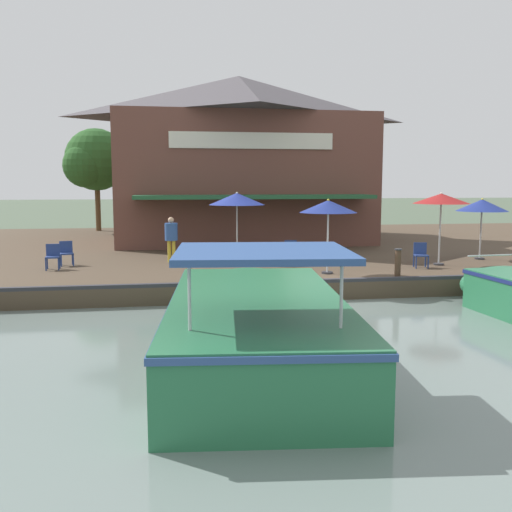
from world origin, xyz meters
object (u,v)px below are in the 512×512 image
object	(u,v)px
mooring_post	(398,264)
patio_umbrella_by_entrance	(482,205)
patio_umbrella_far_corner	(441,199)
waterfront_restaurant	(239,157)
tree_upstream_bank	(94,161)
patio_umbrella_back_row	(328,207)
person_near_entrance	(171,234)
cafe_chair_under_first_umbrella	(421,254)
cafe_chair_mid_patio	(66,252)
motorboat_fourth_along	(254,317)
cafe_chair_facing_river	(53,255)
cafe_chair_far_corner_seat	(291,251)
patio_umbrella_mid_patio_right	(237,199)

from	to	relation	value
mooring_post	patio_umbrella_by_entrance	bearing A→B (deg)	127.69
patio_umbrella_by_entrance	mooring_post	size ratio (longest dim) A/B	2.51
patio_umbrella_by_entrance	patio_umbrella_far_corner	distance (m)	2.57
waterfront_restaurant	patio_umbrella_by_entrance	distance (m)	12.62
patio_umbrella_by_entrance	tree_upstream_bank	size ratio (longest dim) A/B	0.38
patio_umbrella_back_row	patio_umbrella_by_entrance	bearing A→B (deg)	110.13
person_near_entrance	cafe_chair_under_first_umbrella	bearing A→B (deg)	72.37
patio_umbrella_by_entrance	cafe_chair_mid_patio	xyz separation A→B (m)	(-0.76, -15.26, -1.57)
patio_umbrella_back_row	person_near_entrance	world-z (taller)	patio_umbrella_back_row
patio_umbrella_back_row	motorboat_fourth_along	world-z (taller)	patio_umbrella_back_row
cafe_chair_facing_river	mooring_post	xyz separation A→B (m)	(3.61, 10.67, -0.01)
cafe_chair_far_corner_seat	cafe_chair_facing_river	distance (m)	8.15
waterfront_restaurant	patio_umbrella_back_row	xyz separation A→B (m)	(11.97, 1.31, -2.06)
cafe_chair_mid_patio	motorboat_fourth_along	xyz separation A→B (m)	(9.49, 5.22, -0.30)
cafe_chair_mid_patio	waterfront_restaurant	bearing A→B (deg)	140.39
patio_umbrella_back_row	patio_umbrella_far_corner	size ratio (longest dim) A/B	0.93
cafe_chair_facing_river	mooring_post	world-z (taller)	mooring_post
patio_umbrella_by_entrance	person_near_entrance	size ratio (longest dim) A/B	1.40
patio_umbrella_mid_patio_right	motorboat_fourth_along	bearing A→B (deg)	-5.09
motorboat_fourth_along	mooring_post	bearing A→B (deg)	133.95
patio_umbrella_mid_patio_right	tree_upstream_bank	xyz separation A→B (m)	(-14.16, -6.86, 1.89)
patio_umbrella_mid_patio_right	cafe_chair_facing_river	distance (m)	6.86
cafe_chair_far_corner_seat	mooring_post	size ratio (longest dim) A/B	0.92
patio_umbrella_by_entrance	cafe_chair_facing_river	world-z (taller)	patio_umbrella_by_entrance
patio_umbrella_far_corner	tree_upstream_bank	size ratio (longest dim) A/B	0.42
cafe_chair_facing_river	cafe_chair_under_first_umbrella	xyz separation A→B (m)	(1.50, 12.38, 0.00)
waterfront_restaurant	cafe_chair_far_corner_seat	world-z (taller)	waterfront_restaurant
patio_umbrella_by_entrance	motorboat_fourth_along	distance (m)	13.44
patio_umbrella_mid_patio_right	cafe_chair_under_first_umbrella	distance (m)	6.95
cafe_chair_far_corner_seat	cafe_chair_mid_patio	world-z (taller)	same
motorboat_fourth_along	mooring_post	size ratio (longest dim) A/B	9.48
cafe_chair_far_corner_seat	waterfront_restaurant	bearing A→B (deg)	-176.37
patio_umbrella_by_entrance	motorboat_fourth_along	xyz separation A→B (m)	(8.74, -10.03, -1.87)
cafe_chair_mid_patio	motorboat_fourth_along	world-z (taller)	motorboat_fourth_along
waterfront_restaurant	patio_umbrella_far_corner	world-z (taller)	waterfront_restaurant
patio_umbrella_by_entrance	patio_umbrella_mid_patio_right	world-z (taller)	patio_umbrella_mid_patio_right
patio_umbrella_by_entrance	person_near_entrance	world-z (taller)	patio_umbrella_by_entrance
waterfront_restaurant	tree_upstream_bank	distance (m)	10.03
cafe_chair_under_first_umbrella	motorboat_fourth_along	size ratio (longest dim) A/B	0.10
tree_upstream_bank	motorboat_fourth_along	bearing A→B (deg)	13.74
patio_umbrella_mid_patio_right	tree_upstream_bank	bearing A→B (deg)	-154.16
patio_umbrella_mid_patio_right	cafe_chair_facing_river	world-z (taller)	patio_umbrella_mid_patio_right
person_near_entrance	mooring_post	size ratio (longest dim) A/B	1.79
cafe_chair_facing_river	cafe_chair_mid_patio	bearing A→B (deg)	162.38
patio_umbrella_back_row	tree_upstream_bank	bearing A→B (deg)	-152.78
cafe_chair_far_corner_seat	cafe_chair_under_first_umbrella	distance (m)	4.48
patio_umbrella_back_row	motorboat_fourth_along	xyz separation A→B (m)	(6.28, -3.33, -1.96)
waterfront_restaurant	cafe_chair_facing_river	xyz separation A→B (m)	(9.67, -7.54, -3.72)
patio_umbrella_back_row	patio_umbrella_mid_patio_right	distance (m)	4.58
motorboat_fourth_along	person_near_entrance	bearing A→B (deg)	-170.90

